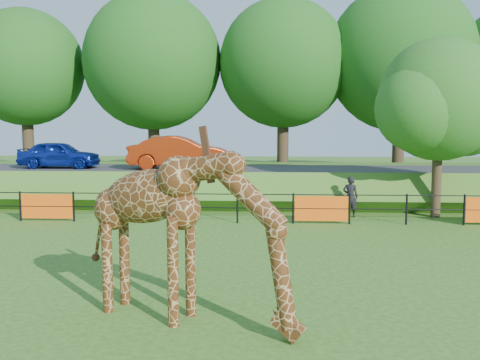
{
  "coord_description": "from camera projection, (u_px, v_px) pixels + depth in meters",
  "views": [
    {
      "loc": [
        1.08,
        -10.95,
        3.65
      ],
      "look_at": [
        0.3,
        4.03,
        2.0
      ],
      "focal_mm": 40.0,
      "sensor_mm": 36.0,
      "label": 1
    }
  ],
  "objects": [
    {
      "name": "car_red",
      "position": [
        179.0,
        153.0,
        25.02
      ],
      "size": [
        4.74,
        1.78,
        1.55
      ],
      "primitive_type": "imported",
      "rotation": [
        0.0,
        0.0,
        1.6
      ],
      "color": "#B32D0C",
      "rests_on": "road"
    },
    {
      "name": "giraffe",
      "position": [
        188.0,
        237.0,
        9.59
      ],
      "size": [
        4.38,
        2.56,
        3.17
      ],
      "primitive_type": null,
      "rotation": [
        0.0,
        0.0,
        -0.42
      ],
      "color": "#4F2910",
      "rests_on": "ground"
    },
    {
      "name": "embankment",
      "position": [
        246.0,
        182.0,
        26.64
      ],
      "size": [
        40.0,
        9.0,
        1.3
      ],
      "primitive_type": "cube",
      "color": "#2D6118",
      "rests_on": "ground"
    },
    {
      "name": "tree_east",
      "position": [
        442.0,
        104.0,
        20.02
      ],
      "size": [
        5.4,
        4.71,
        6.76
      ],
      "color": "#2E2314",
      "rests_on": "ground"
    },
    {
      "name": "bg_tree_line",
      "position": [
        282.0,
        62.0,
        32.28
      ],
      "size": [
        37.3,
        8.8,
        11.82
      ],
      "color": "#2E2314",
      "rests_on": "ground"
    },
    {
      "name": "car_blue",
      "position": [
        59.0,
        154.0,
        25.62
      ],
      "size": [
        3.81,
        1.55,
        1.3
      ],
      "primitive_type": "imported",
      "rotation": [
        0.0,
        0.0,
        1.57
      ],
      "color": "#142BA3",
      "rests_on": "road"
    },
    {
      "name": "perimeter_fence",
      "position": [
        237.0,
        208.0,
        19.2
      ],
      "size": [
        28.07,
        0.1,
        1.1
      ],
      "primitive_type": null,
      "color": "black",
      "rests_on": "ground"
    },
    {
      "name": "visitor",
      "position": [
        350.0,
        197.0,
        20.42
      ],
      "size": [
        0.65,
        0.5,
        1.57
      ],
      "primitive_type": "imported",
      "rotation": [
        0.0,
        0.0,
        2.9
      ],
      "color": "black",
      "rests_on": "ground"
    },
    {
      "name": "road",
      "position": [
        245.0,
        170.0,
        25.07
      ],
      "size": [
        40.0,
        5.0,
        0.12
      ],
      "primitive_type": "cube",
      "color": "#2D2D30",
      "rests_on": "embankment"
    },
    {
      "name": "ground",
      "position": [
        216.0,
        294.0,
        11.32
      ],
      "size": [
        90.0,
        90.0,
        0.0
      ],
      "primitive_type": "plane",
      "color": "#2D6118",
      "rests_on": "ground"
    }
  ]
}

